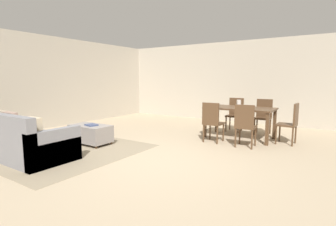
{
  "coord_description": "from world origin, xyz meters",
  "views": [
    {
      "loc": [
        2.71,
        -3.64,
        1.44
      ],
      "look_at": [
        -0.45,
        1.14,
        0.69
      ],
      "focal_mm": 27.73,
      "sensor_mm": 36.0,
      "label": 1
    }
  ],
  "objects_px": {
    "dining_chair_far_right": "(264,114)",
    "vase_centerpiece": "(239,104)",
    "ottoman_table": "(91,133)",
    "dining_table": "(240,111)",
    "book_on_ottoman": "(91,125)",
    "dining_chair_near_left": "(212,120)",
    "dining_chair_head_east": "(291,121)",
    "dining_chair_near_right": "(245,123)",
    "couch": "(21,141)",
    "dining_chair_far_left": "(235,112)"
  },
  "relations": [
    {
      "from": "dining_chair_head_east",
      "to": "vase_centerpiece",
      "type": "relative_size",
      "value": 4.92
    },
    {
      "from": "dining_chair_near_left",
      "to": "dining_chair_far_right",
      "type": "bearing_deg",
      "value": 65.21
    },
    {
      "from": "dining_chair_head_east",
      "to": "book_on_ottoman",
      "type": "xyz_separation_m",
      "value": [
        -3.65,
        -2.46,
        -0.08
      ]
    },
    {
      "from": "dining_table",
      "to": "vase_centerpiece",
      "type": "bearing_deg",
      "value": -104.84
    },
    {
      "from": "dining_table",
      "to": "dining_chair_far_left",
      "type": "relative_size",
      "value": 1.75
    },
    {
      "from": "dining_chair_far_right",
      "to": "dining_chair_head_east",
      "type": "xyz_separation_m",
      "value": [
        0.78,
        -0.82,
        0.0
      ]
    },
    {
      "from": "dining_chair_near_left",
      "to": "dining_chair_far_right",
      "type": "distance_m",
      "value": 1.78
    },
    {
      "from": "couch",
      "to": "vase_centerpiece",
      "type": "relative_size",
      "value": 10.95
    },
    {
      "from": "book_on_ottoman",
      "to": "dining_chair_far_left",
      "type": "bearing_deg",
      "value": 57.25
    },
    {
      "from": "ottoman_table",
      "to": "dining_chair_head_east",
      "type": "relative_size",
      "value": 1.01
    },
    {
      "from": "dining_chair_near_left",
      "to": "vase_centerpiece",
      "type": "height_order",
      "value": "vase_centerpiece"
    },
    {
      "from": "couch",
      "to": "dining_chair_far_right",
      "type": "relative_size",
      "value": 2.23
    },
    {
      "from": "ottoman_table",
      "to": "vase_centerpiece",
      "type": "bearing_deg",
      "value": 42.67
    },
    {
      "from": "dining_chair_head_east",
      "to": "book_on_ottoman",
      "type": "bearing_deg",
      "value": -146.09
    },
    {
      "from": "dining_chair_far_left",
      "to": "dining_chair_far_right",
      "type": "distance_m",
      "value": 0.77
    },
    {
      "from": "dining_table",
      "to": "vase_centerpiece",
      "type": "relative_size",
      "value": 8.6
    },
    {
      "from": "book_on_ottoman",
      "to": "couch",
      "type": "bearing_deg",
      "value": -104.65
    },
    {
      "from": "dining_chair_near_right",
      "to": "dining_chair_far_right",
      "type": "height_order",
      "value": "same"
    },
    {
      "from": "dining_chair_near_right",
      "to": "book_on_ottoman",
      "type": "bearing_deg",
      "value": -150.72
    },
    {
      "from": "ottoman_table",
      "to": "dining_chair_far_right",
      "type": "height_order",
      "value": "dining_chair_far_right"
    },
    {
      "from": "couch",
      "to": "dining_chair_far_right",
      "type": "xyz_separation_m",
      "value": [
        3.23,
        4.61,
        0.22
      ]
    },
    {
      "from": "dining_chair_far_left",
      "to": "book_on_ottoman",
      "type": "relative_size",
      "value": 3.54
    },
    {
      "from": "dining_table",
      "to": "vase_centerpiece",
      "type": "distance_m",
      "value": 0.2
    },
    {
      "from": "couch",
      "to": "dining_chair_head_east",
      "type": "bearing_deg",
      "value": 43.47
    },
    {
      "from": "dining_table",
      "to": "dining_chair_far_left",
      "type": "xyz_separation_m",
      "value": [
        -0.39,
        0.83,
        -0.14
      ]
    },
    {
      "from": "couch",
      "to": "dining_chair_near_right",
      "type": "relative_size",
      "value": 2.23
    },
    {
      "from": "dining_chair_far_right",
      "to": "dining_chair_head_east",
      "type": "bearing_deg",
      "value": -46.47
    },
    {
      "from": "vase_centerpiece",
      "to": "book_on_ottoman",
      "type": "bearing_deg",
      "value": -136.06
    },
    {
      "from": "dining_chair_near_left",
      "to": "couch",
      "type": "bearing_deg",
      "value": -129.6
    },
    {
      "from": "dining_chair_near_left",
      "to": "book_on_ottoman",
      "type": "relative_size",
      "value": 3.54
    },
    {
      "from": "dining_table",
      "to": "book_on_ottoman",
      "type": "bearing_deg",
      "value": -135.65
    },
    {
      "from": "dining_chair_near_right",
      "to": "dining_chair_head_east",
      "type": "bearing_deg",
      "value": 47.7
    },
    {
      "from": "dining_chair_near_right",
      "to": "dining_chair_head_east",
      "type": "height_order",
      "value": "same"
    },
    {
      "from": "dining_chair_far_right",
      "to": "book_on_ottoman",
      "type": "bearing_deg",
      "value": -131.31
    },
    {
      "from": "couch",
      "to": "dining_chair_far_left",
      "type": "bearing_deg",
      "value": 61.96
    },
    {
      "from": "dining_chair_far_right",
      "to": "vase_centerpiece",
      "type": "relative_size",
      "value": 4.92
    },
    {
      "from": "dining_chair_far_right",
      "to": "dining_table",
      "type": "bearing_deg",
      "value": -114.31
    },
    {
      "from": "ottoman_table",
      "to": "dining_table",
      "type": "height_order",
      "value": "dining_table"
    },
    {
      "from": "couch",
      "to": "dining_chair_near_left",
      "type": "height_order",
      "value": "dining_chair_near_left"
    },
    {
      "from": "dining_chair_near_right",
      "to": "vase_centerpiece",
      "type": "xyz_separation_m",
      "value": [
        -0.4,
        0.78,
        0.33
      ]
    },
    {
      "from": "dining_chair_far_left",
      "to": "dining_chair_far_right",
      "type": "height_order",
      "value": "same"
    },
    {
      "from": "couch",
      "to": "dining_table",
      "type": "bearing_deg",
      "value": 53.0
    },
    {
      "from": "ottoman_table",
      "to": "dining_table",
      "type": "distance_m",
      "value": 3.56
    },
    {
      "from": "dining_chair_head_east",
      "to": "dining_chair_far_left",
      "type": "bearing_deg",
      "value": 151.94
    },
    {
      "from": "dining_chair_near_left",
      "to": "dining_chair_near_right",
      "type": "bearing_deg",
      "value": -2.79
    },
    {
      "from": "dining_chair_far_left",
      "to": "vase_centerpiece",
      "type": "distance_m",
      "value": 1.01
    },
    {
      "from": "dining_chair_near_left",
      "to": "dining_chair_far_left",
      "type": "distance_m",
      "value": 1.62
    },
    {
      "from": "couch",
      "to": "dining_chair_far_left",
      "type": "height_order",
      "value": "dining_chair_far_left"
    },
    {
      "from": "dining_table",
      "to": "dining_chair_near_left",
      "type": "xyz_separation_m",
      "value": [
        -0.37,
        -0.79,
        -0.14
      ]
    },
    {
      "from": "book_on_ottoman",
      "to": "dining_table",
      "type": "bearing_deg",
      "value": 44.35
    }
  ]
}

